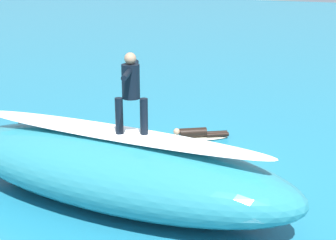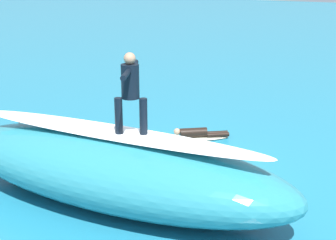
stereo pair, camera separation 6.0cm
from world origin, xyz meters
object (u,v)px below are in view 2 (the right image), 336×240
object	(u,v)px
surfer_riding	(130,88)
buoy_marker	(22,146)
surfboard_riding	(131,136)
surfer_paddling	(197,133)
surfboard_paddling	(193,138)

from	to	relation	value
surfer_riding	buoy_marker	size ratio (longest dim) A/B	1.34
surfboard_riding	surfer_paddling	bearing A→B (deg)	-105.72
surfboard_riding	surfboard_paddling	xyz separation A→B (m)	(0.60, -4.47, -1.58)
surfer_paddling	surfer_riding	bearing A→B (deg)	60.46
surfer_riding	surfboard_paddling	xyz separation A→B (m)	(0.60, -4.47, -2.59)
surfboard_paddling	surfer_paddling	xyz separation A→B (m)	(-0.10, -0.07, 0.17)
surfer_paddling	buoy_marker	size ratio (longest dim) A/B	1.15
surfboard_paddling	buoy_marker	bearing A→B (deg)	9.43
surfboard_paddling	surfer_paddling	distance (m)	0.21
surfer_riding	buoy_marker	bearing A→B (deg)	-36.17
surfer_riding	surfer_paddling	size ratio (longest dim) A/B	1.17
surfer_riding	buoy_marker	distance (m)	4.73
surfboard_riding	surfer_paddling	size ratio (longest dim) A/B	1.32
surfboard_paddling	buoy_marker	distance (m)	4.87
surfboard_riding	surfer_riding	xyz separation A→B (m)	(0.00, 0.00, 1.01)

